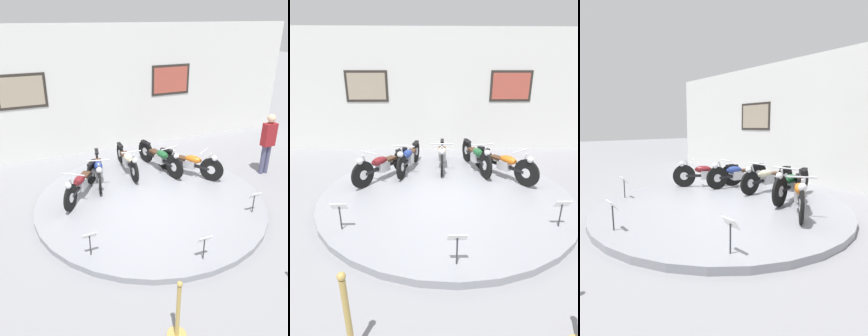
# 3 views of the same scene
# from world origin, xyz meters

# --- Properties ---
(ground_plane) EXTENTS (60.00, 60.00, 0.00)m
(ground_plane) POSITION_xyz_m (0.00, 0.00, 0.00)
(ground_plane) COLOR gray
(display_platform) EXTENTS (5.46, 5.46, 0.13)m
(display_platform) POSITION_xyz_m (0.00, 0.00, 0.06)
(display_platform) COLOR gray
(display_platform) RESTS_ON ground_plane
(back_wall) EXTENTS (14.00, 0.22, 3.97)m
(back_wall) POSITION_xyz_m (0.00, 3.85, 1.98)
(back_wall) COLOR silver
(back_wall) RESTS_ON ground_plane
(motorcycle_maroon) EXTENTS (1.19, 1.65, 0.79)m
(motorcycle_maroon) POSITION_xyz_m (-1.50, 0.73, 0.51)
(motorcycle_maroon) COLOR black
(motorcycle_maroon) RESTS_ON display_platform
(motorcycle_blue) EXTENTS (0.60, 1.94, 0.79)m
(motorcycle_blue) POSITION_xyz_m (-0.90, 1.35, 0.51)
(motorcycle_blue) COLOR black
(motorcycle_blue) RESTS_ON display_platform
(motorcycle_cream) EXTENTS (0.54, 1.95, 0.78)m
(motorcycle_cream) POSITION_xyz_m (-0.00, 1.58, 0.50)
(motorcycle_cream) COLOR black
(motorcycle_cream) RESTS_ON display_platform
(motorcycle_green) EXTENTS (0.59, 1.99, 0.81)m
(motorcycle_green) POSITION_xyz_m (0.90, 1.35, 0.53)
(motorcycle_green) COLOR black
(motorcycle_green) RESTS_ON display_platform
(motorcycle_orange) EXTENTS (1.21, 1.66, 0.80)m
(motorcycle_orange) POSITION_xyz_m (1.50, 0.73, 0.52)
(motorcycle_orange) COLOR black
(motorcycle_orange) RESTS_ON display_platform
(info_placard_front_left) EXTENTS (0.26, 0.11, 0.51)m
(info_placard_front_left) POSITION_xyz_m (-1.86, -1.48, 0.50)
(info_placard_front_left) COLOR #333338
(info_placard_front_left) RESTS_ON display_platform
(info_placard_front_centre) EXTENTS (0.26, 0.11, 0.51)m
(info_placard_front_centre) POSITION_xyz_m (0.00, -2.38, 0.50)
(info_placard_front_centre) COLOR #333338
(info_placard_front_centre) RESTS_ON display_platform
(info_placard_front_right) EXTENTS (0.26, 0.11, 0.51)m
(info_placard_front_right) POSITION_xyz_m (1.86, -1.48, 0.50)
(info_placard_front_right) COLOR #333338
(info_placard_front_right) RESTS_ON display_platform
(visitor_standing) EXTENTS (0.36, 0.23, 1.76)m
(visitor_standing) POSITION_xyz_m (3.70, 0.24, 1.00)
(visitor_standing) COLOR #4C4C6B
(visitor_standing) RESTS_ON ground_plane
(stanchion_post_left_of_entry) EXTENTS (0.28, 0.28, 1.02)m
(stanchion_post_left_of_entry) POSITION_xyz_m (-1.15, -3.52, 0.34)
(stanchion_post_left_of_entry) COLOR tan
(stanchion_post_left_of_entry) RESTS_ON ground_plane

